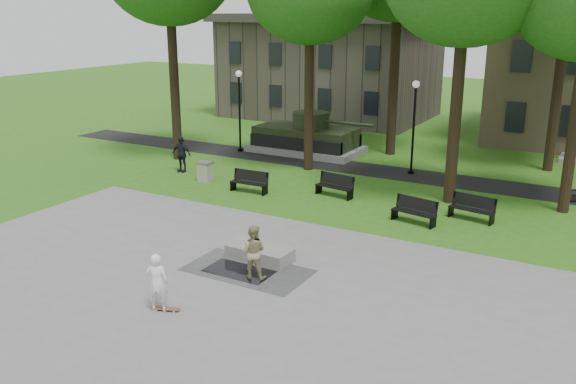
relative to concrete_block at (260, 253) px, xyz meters
name	(u,v)px	position (x,y,z in m)	size (l,w,h in m)	color
ground	(282,251)	(0.25, 1.07, -0.24)	(120.00, 120.00, 0.00)	#2B6217
plaza	(193,309)	(0.25, -3.93, -0.23)	(22.00, 16.00, 0.02)	gray
footpath	(399,174)	(0.25, 13.07, -0.24)	(44.00, 2.60, 0.01)	black
building_left	(330,70)	(-10.75, 27.57, 3.35)	(15.00, 10.00, 7.20)	#4C443D
lamp_left	(239,104)	(-9.75, 13.37, 2.55)	(0.36, 0.36, 4.73)	black
lamp_mid	(414,120)	(0.75, 13.37, 2.55)	(0.36, 0.36, 4.73)	black
tank_monument	(307,138)	(-6.21, 15.07, 0.61)	(7.45, 3.40, 2.40)	gray
puddle	(239,271)	(-0.08, -1.15, -0.22)	(2.20, 1.20, 0.00)	black
concrete_block	(260,253)	(0.00, 0.00, 0.00)	(2.20, 1.00, 0.45)	gray
skateboard	(166,309)	(-0.35, -4.37, -0.19)	(0.78, 0.20, 0.07)	brown
skateboarder	(157,283)	(-0.52, -4.46, 0.63)	(0.62, 0.41, 1.70)	white
friend_watching	(253,252)	(0.59, -1.32, 0.64)	(0.85, 0.66, 1.74)	#968F61
pedestrian_walker	(181,154)	(-9.71, 7.88, 0.69)	(1.10, 0.46, 1.87)	black
park_bench_0	(250,181)	(-4.64, 6.54, 0.28)	(1.81, 0.58, 1.00)	black
park_bench_1	(335,185)	(-0.96, 7.90, 0.28)	(1.85, 0.80, 1.00)	black
park_bench_2	(415,210)	(3.29, 6.18, 0.28)	(1.85, 0.87, 1.00)	black
park_bench_3	(472,207)	(5.18, 7.65, 0.28)	(1.85, 0.82, 1.00)	black
trash_bin	(205,171)	(-7.57, 7.07, 0.24)	(0.71, 0.71, 0.96)	#A09A83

